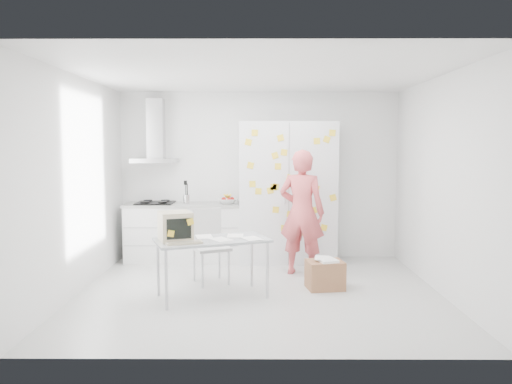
{
  "coord_description": "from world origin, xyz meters",
  "views": [
    {
      "loc": [
        -0.01,
        -6.14,
        1.83
      ],
      "look_at": [
        -0.04,
        0.75,
        1.19
      ],
      "focal_mm": 35.0,
      "sensor_mm": 36.0,
      "label": 1
    }
  ],
  "objects_px": {
    "desk": "(189,233)",
    "cardboard_box": "(325,274)",
    "chair": "(209,241)",
    "person": "(302,212)"
  },
  "relations": [
    {
      "from": "person",
      "to": "chair",
      "type": "distance_m",
      "value": 1.38
    },
    {
      "from": "chair",
      "to": "cardboard_box",
      "type": "bearing_deg",
      "value": -36.29
    },
    {
      "from": "chair",
      "to": "desk",
      "type": "bearing_deg",
      "value": -126.15
    },
    {
      "from": "chair",
      "to": "cardboard_box",
      "type": "relative_size",
      "value": 1.95
    },
    {
      "from": "desk",
      "to": "cardboard_box",
      "type": "bearing_deg",
      "value": -6.31
    },
    {
      "from": "cardboard_box",
      "to": "person",
      "type": "bearing_deg",
      "value": 108.21
    },
    {
      "from": "desk",
      "to": "chair",
      "type": "bearing_deg",
      "value": 57.28
    },
    {
      "from": "person",
      "to": "cardboard_box",
      "type": "relative_size",
      "value": 3.53
    },
    {
      "from": "desk",
      "to": "chair",
      "type": "height_order",
      "value": "desk"
    },
    {
      "from": "desk",
      "to": "cardboard_box",
      "type": "height_order",
      "value": "desk"
    }
  ]
}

